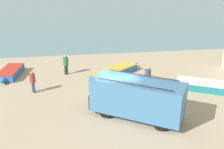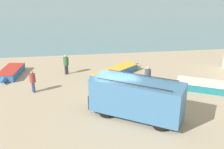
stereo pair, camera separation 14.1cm
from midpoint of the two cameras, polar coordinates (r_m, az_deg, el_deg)
ground_plane at (r=16.70m, az=1.00°, el=-7.13°), size 200.00×200.00×0.00m
sea_water at (r=67.05m, az=-6.24°, el=14.06°), size 120.00×80.00×0.01m
parked_van at (r=15.16m, az=5.59°, el=-5.03°), size 5.50×4.49×2.40m
fishing_rowboat_0 at (r=20.25m, az=19.95°, el=-2.37°), size 4.67×3.23×0.56m
fishing_rowboat_1 at (r=23.07m, az=-21.05°, el=0.35°), size 1.79×3.93×0.60m
fishing_rowboat_2 at (r=21.85m, az=1.15°, el=0.66°), size 4.89×4.16×0.58m
fisherman_0 at (r=22.07m, az=-9.80°, el=2.56°), size 0.45×0.45×1.70m
fisherman_1 at (r=18.98m, az=7.97°, el=-0.30°), size 0.46×0.46×1.75m
fisherman_3 at (r=19.16m, az=-16.71°, el=-1.10°), size 0.42×0.42×1.60m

